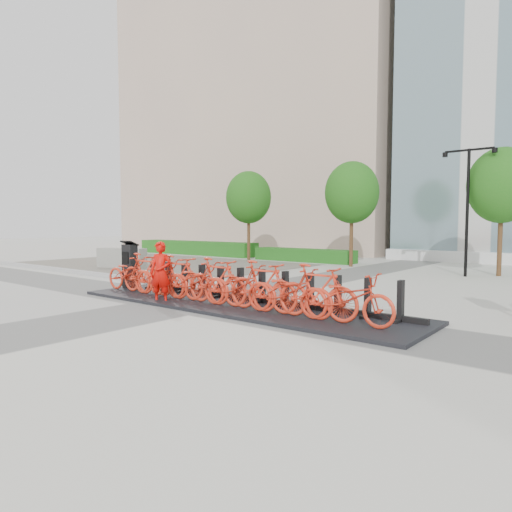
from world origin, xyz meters
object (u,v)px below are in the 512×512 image
Objects in this scene: worker_red at (160,273)px; jersey_barrier at (122,258)px; kiosk at (130,265)px; bike_0 at (129,274)px.

worker_red is 10.54m from jersey_barrier.
bike_0 is at bearing -46.77° from kiosk.
worker_red is at bearing -103.89° from bike_0.
kiosk is at bearing -51.29° from jersey_barrier.
bike_0 is 2.14m from worker_red.
bike_0 is 0.83m from kiosk.
bike_0 is at bearing 144.00° from worker_red.
worker_red is 0.67× the size of jersey_barrier.
kiosk is 2.89m from worker_red.
kiosk is at bearing 52.67° from bike_0.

